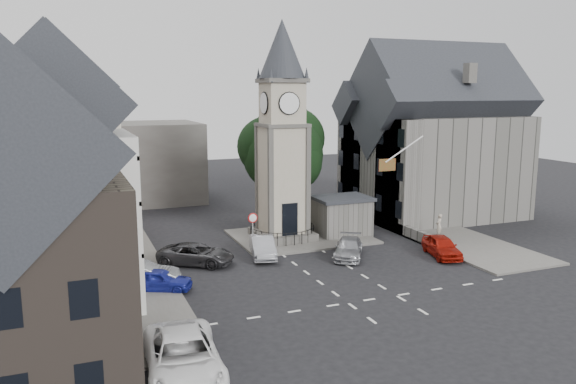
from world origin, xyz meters
name	(u,v)px	position (x,y,z in m)	size (l,w,h in m)	color
ground	(328,270)	(0.00, 0.00, 0.00)	(120.00, 120.00, 0.00)	black
pavement_west	(114,264)	(-12.50, 6.00, 0.07)	(6.00, 30.00, 0.14)	#595651
pavement_east	(415,225)	(12.00, 8.00, 0.07)	(6.00, 26.00, 0.14)	#595651
central_island	(300,237)	(1.50, 8.00, 0.08)	(10.00, 8.00, 0.16)	#595651
road_markings	(372,299)	(0.00, -5.50, 0.01)	(20.00, 8.00, 0.01)	silver
clock_tower	(282,133)	(0.00, 7.99, 8.12)	(4.86, 4.86, 16.25)	#4C4944
stone_shelter	(342,216)	(4.80, 7.50, 1.55)	(4.30, 3.30, 3.08)	#575650
town_tree	(283,142)	(2.00, 13.00, 6.97)	(7.20, 7.20, 10.80)	black
warning_sign_post	(253,225)	(-3.20, 5.43, 2.03)	(0.70, 0.19, 2.85)	black
terrace_pink	(58,151)	(-15.50, 16.00, 6.58)	(8.10, 7.60, 12.80)	pink
terrace_cream	(57,163)	(-15.50, 8.00, 6.58)	(8.10, 7.60, 12.80)	#F4E3CC
terrace_tudor	(57,189)	(-15.50, 0.00, 6.19)	(8.10, 7.60, 12.00)	silver
building_sw_stone	(13,255)	(-17.00, -9.00, 5.35)	(8.60, 7.60, 10.40)	#473C35
backdrop_west	(98,164)	(-12.00, 28.00, 4.00)	(20.00, 10.00, 8.00)	#4C4944
east_building	(432,147)	(15.59, 11.00, 6.26)	(14.40, 11.40, 12.60)	#575650
east_boundary_wall	(374,218)	(9.20, 10.00, 0.45)	(0.40, 16.00, 0.90)	#575650
flagpole	(404,149)	(8.00, 4.00, 7.00)	(3.68, 0.10, 2.74)	white
car_west_blue	(159,280)	(-10.54, 0.19, 0.64)	(1.51, 3.74, 1.28)	navy
car_west_silver	(139,274)	(-11.50, 1.18, 0.77)	(1.62, 4.66, 1.54)	#929599
car_west_grey	(196,254)	(-7.50, 4.26, 0.69)	(2.28, 4.95, 1.37)	#2C2C2E
car_island_silver	(263,247)	(-2.91, 4.25, 0.71)	(1.50, 4.30, 1.42)	#9FA1A8
car_island_east	(349,248)	(2.50, 2.01, 0.63)	(1.77, 4.35, 1.26)	#97999E
car_east_red	(442,246)	(8.50, -0.21, 0.71)	(1.69, 4.19, 1.43)	#9C1208
van_sw_white	(183,357)	(-11.23, -10.11, 0.86)	(2.85, 6.18, 1.72)	white
pedestrian	(439,226)	(11.50, 4.15, 0.92)	(0.67, 0.44, 1.84)	#A89C8B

